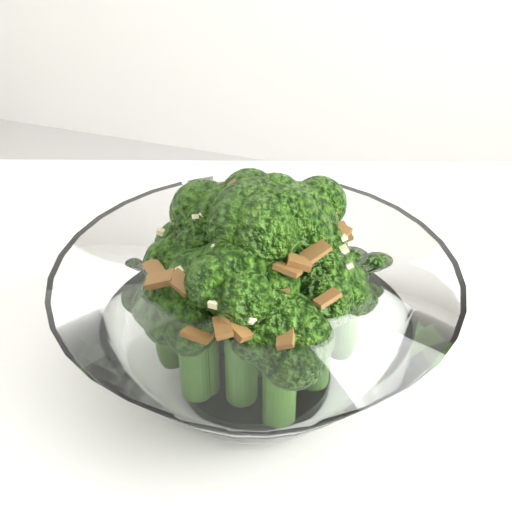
% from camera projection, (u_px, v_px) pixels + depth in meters
% --- Properties ---
extents(broccoli_dish, '(0.24, 0.24, 0.15)m').
position_uv_depth(broccoli_dish, '(254.00, 312.00, 0.44)').
color(broccoli_dish, white).
rests_on(broccoli_dish, table).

